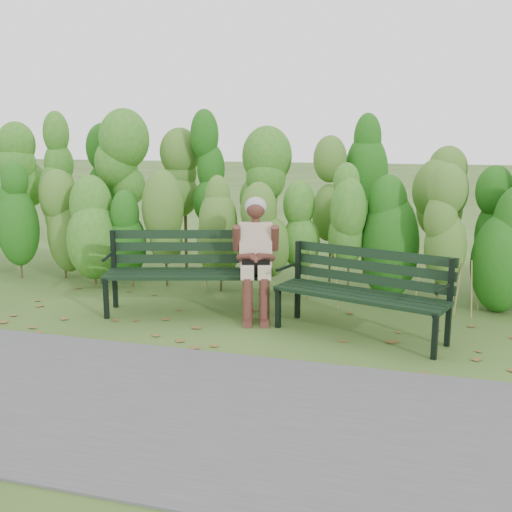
# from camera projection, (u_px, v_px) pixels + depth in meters

# --- Properties ---
(ground) EXTENTS (80.00, 80.00, 0.00)m
(ground) POSITION_uv_depth(u_px,v_px,m) (248.00, 326.00, 6.89)
(ground) COLOR #364D1E
(footpath) EXTENTS (60.00, 2.50, 0.01)m
(footpath) POSITION_uv_depth(u_px,v_px,m) (169.00, 407.00, 4.82)
(footpath) COLOR #474749
(footpath) RESTS_ON ground
(hedge_band) EXTENTS (11.04, 1.67, 2.42)m
(hedge_band) POSITION_uv_depth(u_px,v_px,m) (286.00, 200.00, 8.39)
(hedge_band) COLOR #47381E
(hedge_band) RESTS_ON ground
(leaf_litter) EXTENTS (5.71, 2.25, 0.01)m
(leaf_litter) POSITION_uv_depth(u_px,v_px,m) (282.00, 331.00, 6.71)
(leaf_litter) COLOR brown
(leaf_litter) RESTS_ON ground
(bench_left) EXTENTS (2.08, 1.18, 0.99)m
(bench_left) POSITION_uv_depth(u_px,v_px,m) (188.00, 264.00, 7.38)
(bench_left) COLOR black
(bench_left) RESTS_ON ground
(bench_right) EXTENTS (1.96, 1.14, 0.93)m
(bench_right) POSITION_uv_depth(u_px,v_px,m) (364.00, 286.00, 6.50)
(bench_right) COLOR black
(bench_right) RESTS_ON ground
(seated_woman) EXTENTS (0.61, 0.88, 1.43)m
(seated_woman) POSITION_uv_depth(u_px,v_px,m) (256.00, 250.00, 7.15)
(seated_woman) COLOR #BEB38C
(seated_woman) RESTS_ON ground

